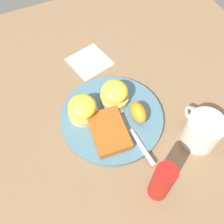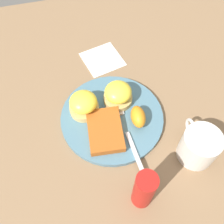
{
  "view_description": "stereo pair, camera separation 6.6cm",
  "coord_description": "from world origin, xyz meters",
  "px_view_note": "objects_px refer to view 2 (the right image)",
  "views": [
    {
      "loc": [
        -0.32,
        0.15,
        0.59
      ],
      "look_at": [
        0.0,
        0.0,
        0.03
      ],
      "focal_mm": 42.0,
      "sensor_mm": 36.0,
      "label": 1
    },
    {
      "loc": [
        -0.34,
        0.09,
        0.59
      ],
      "look_at": [
        0.0,
        0.0,
        0.03
      ],
      "focal_mm": 42.0,
      "sensor_mm": 36.0,
      "label": 2
    }
  ],
  "objects_px": {
    "hashbrown_patty": "(105,130)",
    "condiment_bottle": "(144,190)",
    "sandwich_benedict_left": "(118,94)",
    "sandwich_benedict_right": "(84,104)",
    "fork": "(126,130)",
    "orange_wedge": "(138,117)",
    "cup": "(199,146)"
  },
  "relations": [
    {
      "from": "hashbrown_patty",
      "to": "condiment_bottle",
      "type": "height_order",
      "value": "condiment_bottle"
    },
    {
      "from": "sandwich_benedict_left",
      "to": "hashbrown_patty",
      "type": "xyz_separation_m",
      "value": [
        -0.08,
        0.06,
        -0.02
      ]
    },
    {
      "from": "sandwich_benedict_right",
      "to": "fork",
      "type": "distance_m",
      "value": 0.12
    },
    {
      "from": "orange_wedge",
      "to": "hashbrown_patty",
      "type": "bearing_deg",
      "value": 97.18
    },
    {
      "from": "sandwich_benedict_left",
      "to": "fork",
      "type": "height_order",
      "value": "sandwich_benedict_left"
    },
    {
      "from": "sandwich_benedict_right",
      "to": "hashbrown_patty",
      "type": "xyz_separation_m",
      "value": [
        -0.08,
        -0.04,
        -0.02
      ]
    },
    {
      "from": "sandwich_benedict_left",
      "to": "condiment_bottle",
      "type": "distance_m",
      "value": 0.26
    },
    {
      "from": "sandwich_benedict_left",
      "to": "orange_wedge",
      "type": "bearing_deg",
      "value": -156.39
    },
    {
      "from": "sandwich_benedict_right",
      "to": "condiment_bottle",
      "type": "bearing_deg",
      "value": -162.76
    },
    {
      "from": "fork",
      "to": "condiment_bottle",
      "type": "bearing_deg",
      "value": 176.02
    },
    {
      "from": "sandwich_benedict_left",
      "to": "condiment_bottle",
      "type": "xyz_separation_m",
      "value": [
        -0.26,
        0.02,
        0.02
      ]
    },
    {
      "from": "condiment_bottle",
      "to": "hashbrown_patty",
      "type": "bearing_deg",
      "value": 13.06
    },
    {
      "from": "fork",
      "to": "cup",
      "type": "distance_m",
      "value": 0.18
    },
    {
      "from": "sandwich_benedict_left",
      "to": "sandwich_benedict_right",
      "type": "relative_size",
      "value": 1.0
    },
    {
      "from": "orange_wedge",
      "to": "fork",
      "type": "bearing_deg",
      "value": 116.73
    },
    {
      "from": "orange_wedge",
      "to": "fork",
      "type": "xyz_separation_m",
      "value": [
        -0.02,
        0.04,
        -0.02
      ]
    },
    {
      "from": "sandwich_benedict_left",
      "to": "sandwich_benedict_right",
      "type": "xyz_separation_m",
      "value": [
        -0.01,
        0.09,
        0.0
      ]
    },
    {
      "from": "sandwich_benedict_left",
      "to": "cup",
      "type": "height_order",
      "value": "cup"
    },
    {
      "from": "sandwich_benedict_left",
      "to": "hashbrown_patty",
      "type": "height_order",
      "value": "sandwich_benedict_left"
    },
    {
      "from": "sandwich_benedict_right",
      "to": "fork",
      "type": "height_order",
      "value": "sandwich_benedict_right"
    },
    {
      "from": "fork",
      "to": "condiment_bottle",
      "type": "xyz_separation_m",
      "value": [
        -0.17,
        0.01,
        0.05
      ]
    },
    {
      "from": "sandwich_benedict_left",
      "to": "cup",
      "type": "bearing_deg",
      "value": -142.79
    },
    {
      "from": "sandwich_benedict_right",
      "to": "orange_wedge",
      "type": "bearing_deg",
      "value": -117.69
    },
    {
      "from": "hashbrown_patty",
      "to": "sandwich_benedict_left",
      "type": "bearing_deg",
      "value": -33.15
    },
    {
      "from": "condiment_bottle",
      "to": "cup",
      "type": "bearing_deg",
      "value": -66.1
    },
    {
      "from": "sandwich_benedict_left",
      "to": "hashbrown_patty",
      "type": "relative_size",
      "value": 0.64
    },
    {
      "from": "sandwich_benedict_left",
      "to": "cup",
      "type": "relative_size",
      "value": 0.66
    },
    {
      "from": "cup",
      "to": "condiment_bottle",
      "type": "bearing_deg",
      "value": 113.9
    },
    {
      "from": "fork",
      "to": "cup",
      "type": "height_order",
      "value": "cup"
    },
    {
      "from": "sandwich_benedict_right",
      "to": "sandwich_benedict_left",
      "type": "bearing_deg",
      "value": -84.94
    },
    {
      "from": "orange_wedge",
      "to": "condiment_bottle",
      "type": "bearing_deg",
      "value": 165.51
    },
    {
      "from": "sandwich_benedict_left",
      "to": "orange_wedge",
      "type": "xyz_separation_m",
      "value": [
        -0.07,
        -0.03,
        -0.01
      ]
    }
  ]
}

